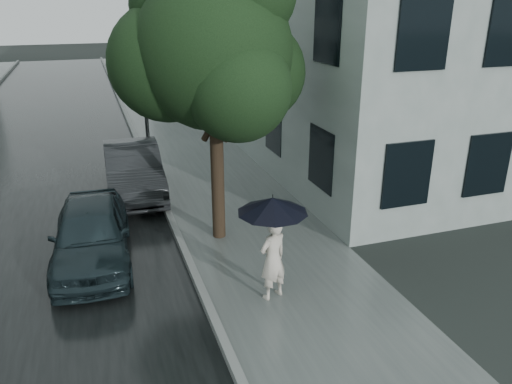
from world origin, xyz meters
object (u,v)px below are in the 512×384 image
object	(u,v)px
street_tree	(212,48)
car_far	(133,169)
pedestrian	(273,259)
car_near	(91,233)
lamp_post	(138,70)

from	to	relation	value
street_tree	car_far	distance (m)	5.15
pedestrian	street_tree	distance (m)	4.54
car_near	car_far	distance (m)	4.02
pedestrian	car_near	size ratio (longest dim) A/B	0.42
street_tree	pedestrian	bearing A→B (deg)	-84.34
street_tree	lamp_post	distance (m)	6.10
car_far	car_near	bearing A→B (deg)	-106.76
lamp_post	car_near	world-z (taller)	lamp_post
car_near	car_far	xyz separation A→B (m)	(1.25, 3.82, 0.05)
lamp_post	street_tree	bearing A→B (deg)	-63.23
car_near	car_far	bearing A→B (deg)	75.25
car_near	car_far	size ratio (longest dim) A/B	0.90
lamp_post	car_far	world-z (taller)	lamp_post
street_tree	car_near	world-z (taller)	street_tree
pedestrian	street_tree	world-z (taller)	street_tree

